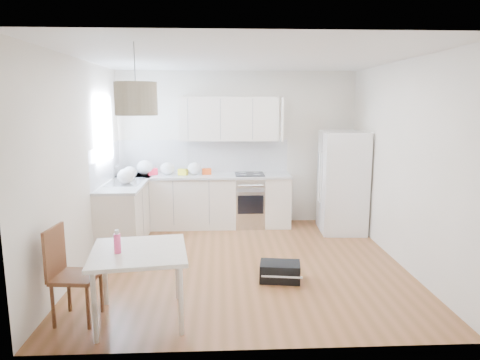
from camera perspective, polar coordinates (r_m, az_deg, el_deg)
The scene contains 29 objects.
floor at distance 5.93m, azimuth 0.51°, elevation -10.93°, with size 4.20×4.20×0.00m, color brown.
ceiling at distance 5.57m, azimuth 0.56°, elevation 15.98°, with size 4.20×4.20×0.00m, color white.
wall_back at distance 7.67m, azimuth -0.37°, elevation 4.28°, with size 4.20×4.20×0.00m, color silver.
wall_left at distance 5.86m, azimuth -20.44°, elevation 1.82°, with size 4.20×4.20×0.00m, color silver.
wall_right at distance 6.08m, azimuth 20.70°, elevation 2.08°, with size 4.20×4.20×0.00m, color silver.
window_glassblock at distance 6.92m, azimuth -17.69°, elevation 6.49°, with size 0.02×1.00×1.00m, color #BFE0F9.
cabinets_back at distance 7.53m, azimuth -4.84°, elevation -2.90°, with size 3.00×0.60×0.88m, color silver.
cabinets_left at distance 7.09m, azimuth -14.77°, elevation -4.01°, with size 0.60×1.80×0.88m, color silver.
counter_back at distance 7.44m, azimuth -4.89°, elevation 0.56°, with size 3.02×0.64×0.04m, color #B1B4B6.
counter_left at distance 7.00m, azimuth -14.93°, elevation -0.36°, with size 0.64×1.82×0.04m, color #B1B4B6.
backsplash_back at distance 7.68m, azimuth -4.85°, elevation 3.20°, with size 3.00×0.01×0.58m, color white.
backsplash_left at distance 7.02m, azimuth -17.40°, elevation 2.11°, with size 0.01×1.80×0.58m, color white.
upper_cabinets at distance 7.47m, azimuth -1.48°, elevation 8.16°, with size 1.70×0.32×0.75m, color silver.
range_oven at distance 7.54m, azimuth 1.26°, elevation -2.84°, with size 0.50×0.61×0.88m, color #B7BABC, non-canonical shape.
sink at distance 6.95m, azimuth -15.03°, elevation -0.31°, with size 0.50×0.80×0.16m, color #B7BABC, non-canonical shape.
refrigerator at distance 7.37m, azimuth 13.61°, elevation -0.23°, with size 0.81×0.84×1.69m, color white, non-canonical shape.
dining_table at distance 4.38m, azimuth -13.32°, elevation -10.04°, with size 1.02×1.02×0.72m.
dining_chair at distance 4.59m, azimuth -20.99°, elevation -11.67°, with size 0.40×0.40×0.96m, color #522918, non-canonical shape.
drink_bottle at distance 4.30m, azimuth -16.05°, elevation -7.89°, with size 0.07×0.07×0.23m, color #F44381.
gym_bag at distance 5.36m, azimuth 5.35°, elevation -12.06°, with size 0.48×0.32×0.22m, color black.
pendant_lamp at distance 4.23m, azimuth -13.69°, elevation 10.49°, with size 0.40×0.40×0.31m, color tan.
grocery_bag_a at distance 7.54m, azimuth -12.53°, elevation 1.62°, with size 0.29×0.24×0.26m, color white.
grocery_bag_b at distance 7.47m, azimuth -9.66°, elevation 1.51°, with size 0.25×0.21×0.22m, color white.
grocery_bag_c at distance 7.42m, azimuth -6.08°, elevation 1.51°, with size 0.24×0.20×0.22m, color white.
grocery_bag_d at distance 7.21m, azimuth -14.50°, elevation 0.95°, with size 0.23×0.19×0.20m, color white.
grocery_bag_e at distance 6.77m, azimuth -15.01°, elevation 0.47°, with size 0.26×0.22×0.23m, color white.
snack_orange at distance 7.45m, azimuth -4.46°, elevation 1.16°, with size 0.16×0.10×0.11m, color #F65015.
snack_yellow at distance 7.42m, azimuth -7.62°, elevation 1.06°, with size 0.16×0.10×0.11m, color yellow.
snack_red at distance 7.53m, azimuth -11.62°, elevation 1.09°, with size 0.16×0.10×0.11m, color red.
Camera 1 is at (-0.32, -5.53, 2.13)m, focal length 32.00 mm.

